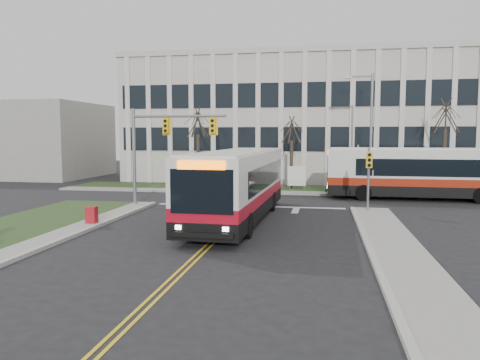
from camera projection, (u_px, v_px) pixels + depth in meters
name	position (u px, v px, depth m)	size (l,w,h in m)	color
ground	(223.00, 232.00, 21.79)	(120.00, 120.00, 0.00)	black
sidewalk_west	(19.00, 250.00, 18.08)	(1.20, 26.00, 0.14)	#9E9B93
sidewalk_east	(411.00, 268.00, 15.59)	(2.00, 26.00, 0.14)	#9E9B93
sidewalk_cross	(328.00, 194.00, 35.82)	(44.00, 1.60, 0.14)	#9E9B93
building_lawn	(327.00, 190.00, 38.57)	(44.00, 5.00, 0.12)	#26401B
office_building	(327.00, 122.00, 49.78)	(40.00, 16.00, 12.00)	beige
building_annex	(41.00, 140.00, 51.38)	(12.00, 12.00, 8.00)	#9E9B93
mast_arm_signal	(159.00, 139.00, 29.38)	(6.11, 0.38, 6.20)	slate
signal_pole_near	(369.00, 170.00, 27.08)	(0.34, 0.39, 3.80)	slate
signal_pole_far	(358.00, 162.00, 35.41)	(0.34, 0.39, 3.80)	slate
streetlight	(369.00, 127.00, 35.80)	(2.15, 0.25, 9.20)	slate
directory_sign	(297.00, 176.00, 38.41)	(1.50, 0.12, 2.00)	slate
tree_left	(198.00, 124.00, 39.95)	(1.80, 1.80, 7.70)	#42352B
tree_mid	(292.00, 131.00, 38.83)	(1.80, 1.80, 6.82)	#42352B
tree_right	(446.00, 118.00, 36.47)	(1.80, 1.80, 8.25)	#42352B
bus_main	(238.00, 186.00, 24.77)	(2.94, 13.56, 3.62)	silver
bus_cross	(425.00, 175.00, 32.72)	(2.90, 13.37, 3.56)	silver
newspaper_box_red	(92.00, 216.00, 23.38)	(0.50, 0.45, 0.95)	#A6151D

